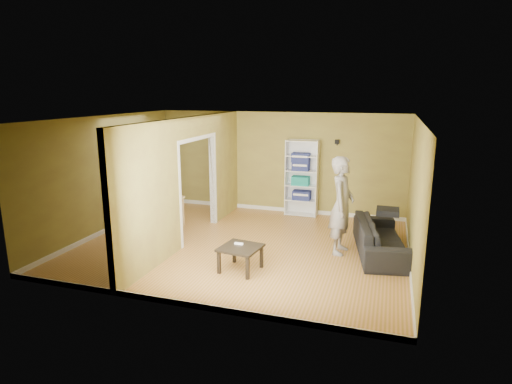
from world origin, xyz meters
TOP-DOWN VIEW (x-y plane):
  - room_shell at (0.00, 0.00)m, footprint 6.50×6.50m
  - partition at (-1.20, 0.00)m, footprint 0.22×5.50m
  - wall_speaker at (1.50, 2.69)m, footprint 0.10×0.10m
  - sofa at (2.70, 0.38)m, footprint 2.33×1.31m
  - person at (1.94, 0.19)m, footprint 0.87×0.71m
  - bookshelf at (0.67, 2.60)m, footprint 0.81×0.36m
  - paper_box_navy_a at (0.68, 2.56)m, footprint 0.45×0.29m
  - paper_box_teal at (0.64, 2.56)m, footprint 0.44×0.28m
  - paper_box_navy_b at (0.64, 2.56)m, footprint 0.42×0.27m
  - paper_box_navy_c at (0.63, 2.56)m, footprint 0.44×0.29m
  - coffee_table at (0.37, -1.24)m, footprint 0.67×0.67m
  - game_controller at (0.30, -1.14)m, footprint 0.16×0.04m
  - dining_table at (-2.32, 0.50)m, footprint 1.13×0.75m
  - chair_left at (-3.04, 0.43)m, footprint 0.56×0.56m
  - chair_near at (-2.29, -0.13)m, footprint 0.51×0.51m
  - chair_far at (-2.23, 1.07)m, footprint 0.42×0.42m

SIDE VIEW (x-z plane):
  - coffee_table at x=0.37m, z-range 0.15..0.60m
  - sofa at x=2.70m, z-range 0.00..0.84m
  - chair_far at x=-2.23m, z-range 0.00..0.87m
  - chair_near at x=-2.29m, z-range 0.00..0.90m
  - game_controller at x=0.30m, z-range 0.45..0.48m
  - chair_left at x=-3.04m, z-range 0.00..1.02m
  - paper_box_navy_a at x=0.68m, z-range 0.41..0.64m
  - dining_table at x=-2.32m, z-range 0.28..0.98m
  - paper_box_teal at x=0.64m, z-range 0.79..1.01m
  - bookshelf at x=0.67m, z-range 0.00..1.93m
  - person at x=1.94m, z-range 0.00..2.25m
  - paper_box_navy_b at x=0.64m, z-range 1.16..1.38m
  - room_shell at x=0.00m, z-range -1.95..4.55m
  - partition at x=-1.20m, z-range 0.00..2.60m
  - paper_box_navy_c at x=0.63m, z-range 1.39..1.61m
  - wall_speaker at x=1.50m, z-range 1.85..1.95m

